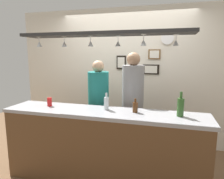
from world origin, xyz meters
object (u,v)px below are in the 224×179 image
bottle_soda_clear (106,103)px  bottle_champagne_green (181,107)px  picture_frame_lower_pair (151,69)px  bottle_beer_brown_stubby (135,107)px  person_left_teal_shirt (99,100)px  person_middle_grey_shirt (133,97)px  drink_can (50,102)px  picture_frame_crest (121,62)px  picture_frame_upper_small (154,54)px  wall_clock (167,38)px

bottle_soda_clear → bottle_champagne_green: bearing=-2.9°
picture_frame_lower_pair → bottle_beer_brown_stubby: bearing=-92.8°
person_left_teal_shirt → person_middle_grey_shirt: person_middle_grey_shirt is taller
person_middle_grey_shirt → drink_can: bearing=-151.6°
bottle_soda_clear → picture_frame_crest: bearing=94.8°
bottle_soda_clear → drink_can: size_ratio=1.89×
bottle_soda_clear → picture_frame_lower_pair: size_ratio=0.77×
bottle_soda_clear → bottle_champagne_green: bottle_champagne_green is taller
person_left_teal_shirt → bottle_soda_clear: person_left_teal_shirt is taller
bottle_beer_brown_stubby → picture_frame_crest: picture_frame_crest is taller
person_middle_grey_shirt → person_left_teal_shirt: bearing=-180.0°
person_left_teal_shirt → picture_frame_upper_small: picture_frame_upper_small is taller
picture_frame_lower_pair → picture_frame_crest: bearing=180.0°
picture_frame_upper_small → picture_frame_crest: bearing=180.0°
person_middle_grey_shirt → picture_frame_crest: size_ratio=6.79×
drink_can → wall_clock: bearing=40.5°
person_middle_grey_shirt → wall_clock: 1.30m
person_left_teal_shirt → bottle_beer_brown_stubby: (0.71, -0.58, 0.08)m
person_middle_grey_shirt → wall_clock: size_ratio=8.02×
bottle_beer_brown_stubby → picture_frame_crest: 1.52m
drink_can → wall_clock: size_ratio=0.55×
bottle_beer_brown_stubby → bottle_soda_clear: size_ratio=0.78×
person_left_teal_shirt → bottle_soda_clear: 0.65m
person_left_teal_shirt → wall_clock: size_ratio=7.44×
bottle_champagne_green → picture_frame_upper_small: bearing=107.4°
bottle_beer_brown_stubby → picture_frame_upper_small: size_ratio=0.82×
bottle_champagne_green → picture_frame_lower_pair: 1.49m
person_left_teal_shirt → bottle_champagne_green: bearing=-25.9°
bottle_champagne_green → bottle_beer_brown_stubby: bearing=177.2°
person_middle_grey_shirt → bottle_beer_brown_stubby: person_middle_grey_shirt is taller
person_middle_grey_shirt → bottle_beer_brown_stubby: size_ratio=9.80×
bottle_beer_brown_stubby → wall_clock: bearing=75.8°
bottle_beer_brown_stubby → wall_clock: size_ratio=0.82×
bottle_soda_clear → picture_frame_crest: 1.41m
picture_frame_lower_pair → wall_clock: (0.27, -0.01, 0.56)m
person_middle_grey_shirt → picture_frame_upper_small: size_ratio=8.02×
bottle_soda_clear → picture_frame_upper_small: bearing=68.7°
drink_can → picture_frame_lower_pair: picture_frame_lower_pair is taller
person_left_teal_shirt → drink_can: size_ratio=13.41×
bottle_beer_brown_stubby → bottle_soda_clear: bearing=177.0°
person_left_teal_shirt → person_middle_grey_shirt: size_ratio=0.93×
bottle_champagne_green → wall_clock: 1.65m
bottle_soda_clear → drink_can: (-0.85, -0.04, -0.03)m
picture_frame_crest → wall_clock: size_ratio=1.18×
picture_frame_lower_pair → person_middle_grey_shirt: bearing=-104.9°
bottle_beer_brown_stubby → picture_frame_upper_small: (0.12, 1.34, 0.67)m
picture_frame_crest → wall_clock: 0.95m
person_middle_grey_shirt → drink_can: (-1.11, -0.60, -0.01)m
bottle_champagne_green → picture_frame_upper_small: 1.56m
wall_clock → bottle_beer_brown_stubby: bearing=-104.2°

